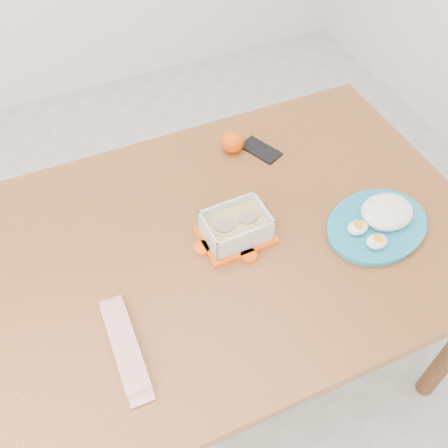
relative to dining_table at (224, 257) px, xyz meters
name	(u,v)px	position (x,y,z in m)	size (l,w,h in m)	color
ground	(172,336)	(-0.15, 0.17, -0.67)	(3.50, 3.50, 0.00)	#B7B7B2
dining_table	(224,257)	(0.00, 0.00, 0.00)	(1.37, 0.92, 0.75)	#974E2A
food_container	(236,227)	(0.03, -0.01, 0.12)	(0.19, 0.15, 0.08)	#FF5807
orange_fruit	(233,142)	(0.16, 0.30, 0.12)	(0.07, 0.07, 0.07)	#E14004
rice_plate	(381,220)	(0.40, -0.13, 0.11)	(0.35, 0.35, 0.08)	teal
candy_bar	(125,347)	(-0.33, -0.20, 0.09)	(0.23, 0.06, 0.02)	#AF1208
smartphone	(261,150)	(0.24, 0.27, 0.09)	(0.06, 0.12, 0.01)	black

